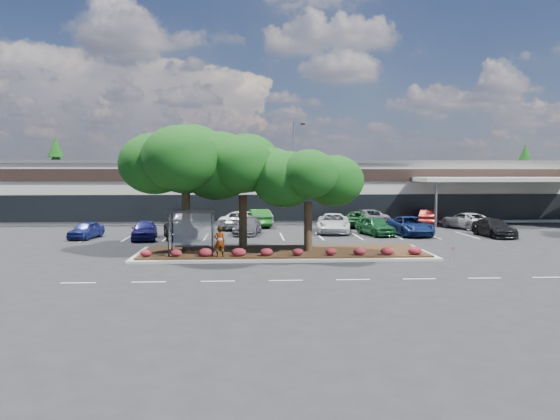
{
  "coord_description": "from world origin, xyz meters",
  "views": [
    {
      "loc": [
        -4.17,
        -29.34,
        5.11
      ],
      "look_at": [
        -2.06,
        6.48,
        2.6
      ],
      "focal_mm": 35.0,
      "sensor_mm": 36.0,
      "label": 1
    }
  ],
  "objects": [
    {
      "name": "car_9",
      "position": [
        -10.32,
        22.05,
        0.71
      ],
      "size": [
        1.78,
        4.2,
        1.42
      ],
      "primitive_type": "imported",
      "rotation": [
        0.0,
        0.0,
        3.17
      ],
      "color": "silver",
      "rests_on": "ground"
    },
    {
      "name": "lane_markings",
      "position": [
        -0.14,
        10.42,
        0.01
      ],
      "size": [
        33.12,
        20.06,
        0.01
      ],
      "color": "silver",
      "rests_on": "ground"
    },
    {
      "name": "ground",
      "position": [
        0.0,
        0.0,
        0.0
      ],
      "size": [
        160.0,
        160.0,
        0.0
      ],
      "primitive_type": "plane",
      "color": "black",
      "rests_on": "ground"
    },
    {
      "name": "car_2",
      "position": [
        -9.38,
        12.73,
        0.7
      ],
      "size": [
        3.26,
        5.37,
        1.39
      ],
      "primitive_type": "imported",
      "rotation": [
        0.0,
        0.0,
        0.2
      ],
      "color": "black",
      "rests_on": "ground"
    },
    {
      "name": "survey_stake",
      "position": [
        6.77,
        -1.0,
        0.71
      ],
      "size": [
        0.07,
        0.14,
        1.11
      ],
      "color": "#977B4F",
      "rests_on": "ground"
    },
    {
      "name": "conifer_north_west",
      "position": [
        -30.0,
        46.0,
        5.0
      ],
      "size": [
        4.4,
        4.4,
        10.0
      ],
      "primitive_type": "cone",
      "color": "#0D360C",
      "rests_on": "ground"
    },
    {
      "name": "car_0",
      "position": [
        -16.6,
        13.08,
        0.66
      ],
      "size": [
        2.21,
        4.09,
        1.32
      ],
      "primitive_type": "imported",
      "rotation": [
        0.0,
        0.0,
        -0.17
      ],
      "color": "navy",
      "rests_on": "ground"
    },
    {
      "name": "person_waiting",
      "position": [
        -5.8,
        1.7,
        1.14
      ],
      "size": [
        0.72,
        0.55,
        1.75
      ],
      "primitive_type": "imported",
      "rotation": [
        0.0,
        0.0,
        3.36
      ],
      "color": "#594C47",
      "rests_on": "landscape_island"
    },
    {
      "name": "island_tree_east",
      "position": [
        -0.5,
        3.7,
        3.51
      ],
      "size": [
        5.8,
        5.8,
        6.5
      ],
      "primitive_type": null,
      "color": "#0D360C",
      "rests_on": "landscape_island"
    },
    {
      "name": "car_15",
      "position": [
        13.35,
        22.24,
        0.73
      ],
      "size": [
        3.24,
        4.68,
        1.46
      ],
      "primitive_type": "imported",
      "rotation": [
        0.0,
        0.0,
        2.71
      ],
      "color": "maroon",
      "rests_on": "ground"
    },
    {
      "name": "car_12",
      "position": [
        -3.13,
        22.36,
        0.78
      ],
      "size": [
        2.62,
        4.96,
        1.55
      ],
      "primitive_type": "imported",
      "rotation": [
        0.0,
        0.0,
        3.36
      ],
      "color": "slate",
      "rests_on": "ground"
    },
    {
      "name": "car_16",
      "position": [
        15.49,
        18.56,
        0.72
      ],
      "size": [
        3.79,
        5.68,
        1.45
      ],
      "primitive_type": "imported",
      "rotation": [
        0.0,
        0.0,
        3.43
      ],
      "color": "beige",
      "rests_on": "ground"
    },
    {
      "name": "bus_shelter",
      "position": [
        -7.5,
        2.95,
        2.31
      ],
      "size": [
        2.75,
        1.55,
        2.59
      ],
      "color": "black",
      "rests_on": "landscape_island"
    },
    {
      "name": "car_8",
      "position": [
        15.21,
        12.38,
        0.7
      ],
      "size": [
        2.23,
        4.93,
        1.4
      ],
      "primitive_type": "imported",
      "rotation": [
        0.0,
        0.0,
        0.06
      ],
      "color": "black",
      "rests_on": "ground"
    },
    {
      "name": "light_pole",
      "position": [
        0.73,
        27.96,
        4.59
      ],
      "size": [
        1.39,
        0.84,
        10.33
      ],
      "rotation": [
        0.0,
        0.0,
        -0.4
      ],
      "color": "#9D9D98",
      "rests_on": "ground"
    },
    {
      "name": "retail_store",
      "position": [
        0.06,
        33.91,
        3.15
      ],
      "size": [
        80.4,
        25.2,
        6.25
      ],
      "color": "beige",
      "rests_on": "ground"
    },
    {
      "name": "car_11",
      "position": [
        -3.24,
        21.35,
        0.83
      ],
      "size": [
        2.5,
        5.27,
        1.67
      ],
      "primitive_type": "imported",
      "rotation": [
        0.0,
        0.0,
        3.29
      ],
      "color": "#185718",
      "rests_on": "ground"
    },
    {
      "name": "island_tree_west",
      "position": [
        -8.0,
        4.5,
        4.21
      ],
      "size": [
        7.2,
        7.2,
        7.89
      ],
      "primitive_type": null,
      "color": "#0D360C",
      "rests_on": "landscape_island"
    },
    {
      "name": "car_1",
      "position": [
        -12.0,
        12.16,
        0.74
      ],
      "size": [
        2.21,
        4.53,
        1.49
      ],
      "primitive_type": "imported",
      "rotation": [
        0.0,
        0.0,
        0.11
      ],
      "color": "navy",
      "rests_on": "ground"
    },
    {
      "name": "shrub_row",
      "position": [
        -2.0,
        1.9,
        0.51
      ],
      "size": [
        17.0,
        0.8,
        0.5
      ],
      "primitive_type": null,
      "color": "maroon",
      "rests_on": "landscape_island"
    },
    {
      "name": "car_13",
      "position": [
        6.06,
        20.66,
        0.74
      ],
      "size": [
        4.22,
        5.84,
        1.48
      ],
      "primitive_type": "imported",
      "rotation": [
        0.0,
        0.0,
        2.77
      ],
      "color": "#14481D",
      "rests_on": "ground"
    },
    {
      "name": "car_5",
      "position": [
        6.07,
        13.93,
        0.76
      ],
      "size": [
        2.84,
        4.75,
        1.52
      ],
      "primitive_type": "imported",
      "rotation": [
        0.0,
        0.0,
        0.25
      ],
      "color": "#164D25",
      "rests_on": "ground"
    },
    {
      "name": "car_6",
      "position": [
        8.88,
        13.75,
        0.76
      ],
      "size": [
        2.99,
        5.67,
        1.52
      ],
      "primitive_type": "imported",
      "rotation": [
        0.0,
        0.0,
        0.09
      ],
      "color": "navy",
      "rests_on": "ground"
    },
    {
      "name": "island_tree_mid",
      "position": [
        -4.5,
        5.2,
        3.92
      ],
      "size": [
        6.6,
        6.6,
        7.32
      ],
      "primitive_type": null,
      "color": "#0D360C",
      "rests_on": "landscape_island"
    },
    {
      "name": "car_10",
      "position": [
        -4.64,
        19.63,
        0.8
      ],
      "size": [
        4.65,
        6.35,
        1.6
      ],
      "primitive_type": "imported",
      "rotation": [
        0.0,
        0.0,
        2.75
      ],
      "color": "silver",
      "rests_on": "ground"
    },
    {
      "name": "car_4",
      "position": [
        2.96,
        15.86,
        0.81
      ],
      "size": [
        3.54,
        6.15,
        1.62
      ],
      "primitive_type": "imported",
      "rotation": [
        0.0,
        0.0,
        -0.15
      ],
      "color": "silver",
      "rests_on": "ground"
    },
    {
      "name": "conifer_north_east",
      "position": [
        34.0,
        44.0,
        4.5
      ],
      "size": [
        3.96,
        3.96,
        9.0
      ],
      "primitive_type": "cone",
      "color": "#0D360C",
      "rests_on": "ground"
    },
    {
      "name": "car_3",
      "position": [
        -4.2,
        14.97,
        0.68
      ],
      "size": [
        2.65,
        4.93,
        1.36
      ],
      "primitive_type": "imported",
      "rotation": [
        0.0,
        0.0,
        -0.17
      ],
      "color": "#504F55",
      "rests_on": "ground"
    },
    {
      "name": "car_14",
      "position": [
        6.98,
        21.29,
        0.81
      ],
      "size": [
        3.64,
        6.19,
        1.62
      ],
      "primitive_type": "imported",
      "rotation": [
        0.0,
        0.0,
        3.31
      ],
      "color": "#5A5B62",
      "rests_on": "ground"
    },
    {
      "name": "landscape_island",
      "position": [
        -2.0,
        4.0,
        0.12
      ],
      "size": [
        18.0,
        6.0,
        0.26
      ],
      "color": "#9D9D98",
      "rests_on": "ground"
    }
  ]
}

